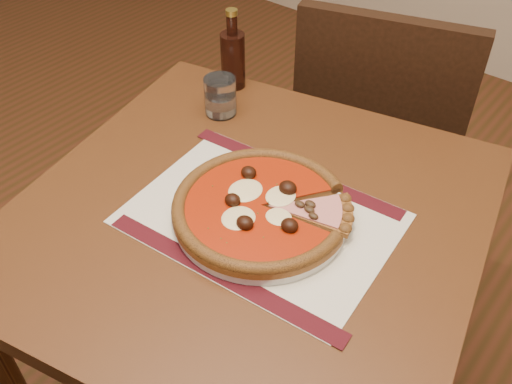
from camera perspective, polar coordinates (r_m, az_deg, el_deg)
table at (r=1.09m, az=-0.66°, el=-5.68°), size 0.95×0.95×0.75m
chair_far at (r=1.62m, az=12.15°, el=5.65°), size 0.54×0.54×0.91m
placemat at (r=1.00m, az=0.50°, el=-2.67°), size 0.48×0.36×0.00m
plate at (r=1.00m, az=0.50°, el=-2.26°), size 0.30×0.30×0.02m
pizza at (r=0.98m, az=0.50°, el=-1.43°), size 0.31×0.31×0.04m
ham_slice at (r=0.99m, az=6.52°, el=-1.59°), size 0.14×0.12×0.02m
water_glass at (r=1.24m, az=-3.59°, el=9.55°), size 0.07×0.07×0.08m
bottle at (r=1.32m, az=-2.33°, el=13.31°), size 0.06×0.06×0.19m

